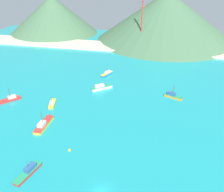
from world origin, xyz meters
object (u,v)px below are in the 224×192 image
fishing_boat_3 (28,172)px  fishing_boat_4 (10,99)px  fishing_boat_1 (107,74)px  fishing_boat_7 (101,87)px  fishing_boat_6 (52,104)px  radio_tower (142,24)px  buoy_1 (69,150)px  fishing_boat_8 (44,125)px  fishing_boat_5 (173,96)px

fishing_boat_3 → fishing_boat_4: 45.78m
fishing_boat_1 → fishing_boat_7: (1.45, -16.96, 0.26)m
fishing_boat_6 → fishing_boat_7: fishing_boat_6 is taller
fishing_boat_3 → radio_tower: bearing=82.2°
fishing_boat_3 → buoy_1: 13.59m
fishing_boat_4 → fishing_boat_6: size_ratio=1.14×
fishing_boat_4 → fishing_boat_8: 26.42m
fishing_boat_6 → fishing_boat_5: bearing=20.0°
fishing_boat_1 → buoy_1: 60.14m
fishing_boat_3 → fishing_boat_1: bearing=86.4°
fishing_boat_1 → fishing_boat_4: bearing=-132.7°
fishing_boat_7 → buoy_1: 43.14m
fishing_boat_3 → radio_tower: radio_tower is taller
fishing_boat_3 → radio_tower: 120.72m
fishing_boat_3 → fishing_boat_4: fishing_boat_4 is taller
fishing_boat_3 → fishing_boat_8: bearing=105.9°
fishing_boat_6 → fishing_boat_7: 23.95m
fishing_boat_4 → fishing_boat_8: size_ratio=0.75×
fishing_boat_7 → buoy_1: fishing_boat_7 is taller
fishing_boat_3 → fishing_boat_5: fishing_boat_5 is taller
fishing_boat_5 → fishing_boat_7: bearing=178.1°
fishing_boat_1 → buoy_1: bearing=-87.4°
fishing_boat_5 → fishing_boat_8: (-43.82, -31.94, -0.05)m
fishing_boat_3 → radio_tower: (16.14, 118.55, 16.10)m
fishing_boat_4 → fishing_boat_5: bearing=14.8°
fishing_boat_3 → buoy_1: fishing_boat_3 is taller
fishing_boat_4 → fishing_boat_5: 68.21m
fishing_boat_1 → buoy_1: fishing_boat_1 is taller
radio_tower → fishing_boat_8: bearing=-102.9°
fishing_boat_4 → fishing_boat_7: size_ratio=0.93×
fishing_boat_1 → fishing_boat_3: bearing=-93.6°
fishing_boat_8 → radio_tower: 100.79m
fishing_boat_7 → fishing_boat_8: bearing=-110.2°
fishing_boat_8 → fishing_boat_4: bearing=146.8°
fishing_boat_6 → fishing_boat_7: (15.54, 18.22, 0.27)m
buoy_1 → fishing_boat_6: bearing=124.0°
fishing_boat_3 → radio_tower: size_ratio=0.28×
radio_tower → fishing_boat_1: bearing=-103.8°
fishing_boat_4 → radio_tower: size_ratio=0.25×
fishing_boat_6 → buoy_1: 30.05m
fishing_boat_1 → fishing_boat_8: fishing_boat_8 is taller
fishing_boat_8 → radio_tower: radio_tower is taller
buoy_1 → radio_tower: 108.75m
fishing_boat_7 → radio_tower: size_ratio=0.27×
fishing_boat_1 → radio_tower: radio_tower is taller
fishing_boat_1 → fishing_boat_7: 17.02m
fishing_boat_1 → fishing_boat_8: 51.09m
fishing_boat_5 → fishing_boat_3: bearing=-125.2°
fishing_boat_6 → buoy_1: size_ratio=8.05×
fishing_boat_5 → buoy_1: size_ratio=8.91×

